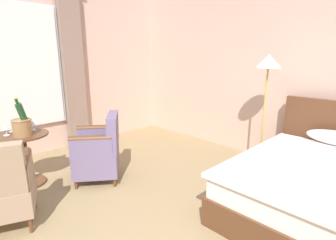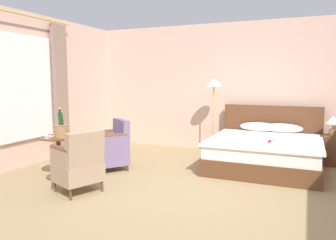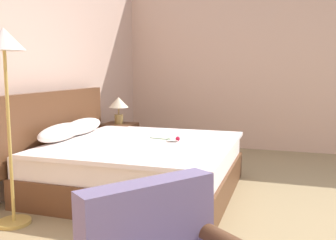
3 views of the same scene
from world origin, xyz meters
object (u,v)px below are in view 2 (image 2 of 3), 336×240
object	(u,v)px
wine_glass_near_edge	(47,132)
armchair_by_window	(112,148)
wine_glass_near_bucket	(60,130)
armchair_facing_bed	(79,163)
side_table_round	(59,155)
snack_plate	(50,136)
floor_lamp_brass	(214,91)
bed	(265,151)
champagne_bucket	(61,129)
nightstand	(331,150)
bedside_lamp	(333,122)

from	to	relation	value
wine_glass_near_edge	armchair_by_window	xyz separation A→B (m)	(0.62, 0.89, -0.38)
wine_glass_near_bucket	armchair_facing_bed	xyz separation A→B (m)	(0.88, -0.63, -0.34)
side_table_round	armchair_facing_bed	size ratio (longest dim) A/B	0.74
side_table_round	snack_plate	world-z (taller)	snack_plate
floor_lamp_brass	wine_glass_near_edge	distance (m)	3.43
side_table_round	wine_glass_near_edge	world-z (taller)	wine_glass_near_edge
bed	floor_lamp_brass	bearing A→B (deg)	152.13
champagne_bucket	armchair_facing_bed	world-z (taller)	champagne_bucket
bed	wine_glass_near_edge	xyz separation A→B (m)	(-3.13, -2.13, 0.47)
nightstand	floor_lamp_brass	distance (m)	2.53
wine_glass_near_bucket	armchair_by_window	bearing A→B (deg)	43.05
bedside_lamp	floor_lamp_brass	distance (m)	2.35
bed	champagne_bucket	distance (m)	3.61
armchair_facing_bed	nightstand	bearing A→B (deg)	43.01
champagne_bucket	wine_glass_near_bucket	bearing A→B (deg)	134.74
bedside_lamp	snack_plate	size ratio (longest dim) A/B	2.32
nightstand	bedside_lamp	xyz separation A→B (m)	(-0.00, 0.00, 0.54)
champagne_bucket	nightstand	bearing A→B (deg)	33.29
floor_lamp_brass	champagne_bucket	distance (m)	3.22
floor_lamp_brass	armchair_by_window	bearing A→B (deg)	-126.08
champagne_bucket	armchair_by_window	world-z (taller)	champagne_bucket
snack_plate	armchair_facing_bed	xyz separation A→B (m)	(0.95, -0.46, -0.25)
wine_glass_near_bucket	armchair_facing_bed	distance (m)	1.13
armchair_by_window	champagne_bucket	bearing A→B (deg)	-121.53
armchair_by_window	armchair_facing_bed	xyz separation A→B (m)	(0.25, -1.22, 0.03)
floor_lamp_brass	side_table_round	xyz separation A→B (m)	(-1.88, -2.60, -0.99)
floor_lamp_brass	snack_plate	xyz separation A→B (m)	(-2.05, -2.61, -0.68)
bed	snack_plate	distance (m)	3.80
bed	bedside_lamp	world-z (taller)	bed
nightstand	wine_glass_near_bucket	xyz separation A→B (m)	(-4.26, -2.52, 0.49)
bedside_lamp	champagne_bucket	bearing A→B (deg)	-146.71
nightstand	snack_plate	bearing A→B (deg)	-148.11
champagne_bucket	wine_glass_near_edge	distance (m)	0.22
floor_lamp_brass	armchair_facing_bed	xyz separation A→B (m)	(-1.10, -3.07, -0.94)
bed	bedside_lamp	distance (m)	1.42
bedside_lamp	side_table_round	size ratio (longest dim) A/B	0.56
floor_lamp_brass	snack_plate	world-z (taller)	floor_lamp_brass
nightstand	bedside_lamp	size ratio (longest dim) A/B	1.46
champagne_bucket	wine_glass_near_edge	bearing A→B (deg)	-138.90
nightstand	wine_glass_near_edge	world-z (taller)	wine_glass_near_edge
wine_glass_near_edge	snack_plate	xyz separation A→B (m)	(-0.08, 0.13, -0.09)
nightstand	wine_glass_near_bucket	size ratio (longest dim) A/B	4.20
nightstand	wine_glass_near_edge	bearing A→B (deg)	-146.39
wine_glass_near_edge	armchair_by_window	bearing A→B (deg)	55.10
side_table_round	champagne_bucket	size ratio (longest dim) A/B	1.39
snack_plate	bed	bearing A→B (deg)	31.94
bed	side_table_round	world-z (taller)	bed
wine_glass_near_bucket	snack_plate	distance (m)	0.21
floor_lamp_brass	bedside_lamp	bearing A→B (deg)	2.03
champagne_bucket	armchair_by_window	size ratio (longest dim) A/B	0.54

